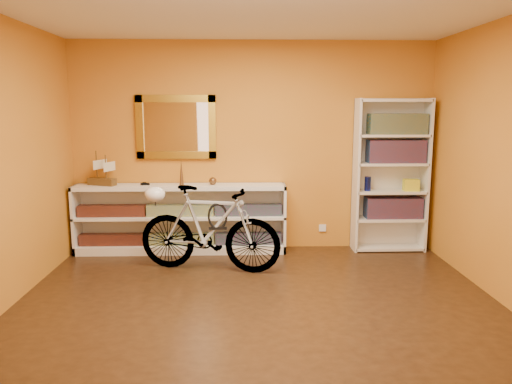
{
  "coord_description": "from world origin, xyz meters",
  "views": [
    {
      "loc": [
        -0.14,
        -4.13,
        1.79
      ],
      "look_at": [
        0.0,
        0.7,
        0.95
      ],
      "focal_mm": 34.27,
      "sensor_mm": 36.0,
      "label": 1
    }
  ],
  "objects_px": {
    "helmet": "(155,194)",
    "bicycle": "(209,229)",
    "bookcase": "(391,176)",
    "console_unit": "(181,219)"
  },
  "relations": [
    {
      "from": "helmet",
      "to": "bicycle",
      "type": "bearing_deg",
      "value": -12.45
    },
    {
      "from": "bookcase",
      "to": "helmet",
      "type": "distance_m",
      "value": 2.89
    },
    {
      "from": "console_unit",
      "to": "helmet",
      "type": "distance_m",
      "value": 0.75
    },
    {
      "from": "console_unit",
      "to": "bookcase",
      "type": "xyz_separation_m",
      "value": [
        2.61,
        0.03,
        0.52
      ]
    },
    {
      "from": "bookcase",
      "to": "bicycle",
      "type": "bearing_deg",
      "value": -161.26
    },
    {
      "from": "bookcase",
      "to": "helmet",
      "type": "bearing_deg",
      "value": -167.65
    },
    {
      "from": "console_unit",
      "to": "bicycle",
      "type": "bearing_deg",
      "value": -61.05
    },
    {
      "from": "bicycle",
      "to": "helmet",
      "type": "bearing_deg",
      "value": 90.0
    },
    {
      "from": "bookcase",
      "to": "bicycle",
      "type": "relative_size",
      "value": 1.17
    },
    {
      "from": "bookcase",
      "to": "bicycle",
      "type": "distance_m",
      "value": 2.38
    }
  ]
}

